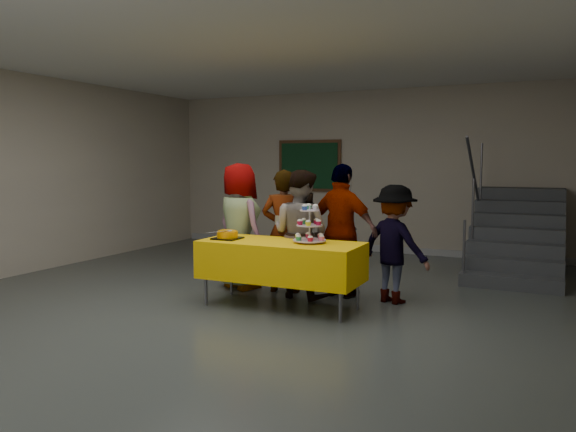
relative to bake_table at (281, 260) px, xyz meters
name	(u,v)px	position (x,y,z in m)	size (l,w,h in m)	color
room_shell	(227,120)	(-0.35, -0.59, 1.57)	(10.00, 10.04, 3.02)	#4C514C
bake_table	(281,260)	(0.00, 0.00, 0.00)	(1.88, 0.78, 0.77)	#595960
cupcake_stand	(310,228)	(0.34, 0.06, 0.38)	(0.38, 0.38, 0.44)	silver
bear_cake	(227,234)	(-0.67, -0.07, 0.27)	(0.32, 0.36, 0.12)	black
schoolchild_a	(239,226)	(-0.94, 0.67, 0.28)	(0.82, 0.53, 1.67)	slate
schoolchild_b	(284,231)	(-0.31, 0.73, 0.24)	(0.58, 0.38, 1.59)	slate
schoolchild_c	(300,234)	(0.00, 0.56, 0.24)	(0.77, 0.60, 1.59)	slate
schoolchild_d	(342,231)	(0.47, 0.79, 0.28)	(0.98, 0.41, 1.66)	slate
schoolchild_e	(394,244)	(1.13, 0.80, 0.15)	(0.92, 0.53, 1.42)	slate
staircase	(517,239)	(2.35, 3.52, -0.07)	(1.30, 2.40, 2.04)	#424447
noticeboard	(309,166)	(-1.50, 4.35, 1.04)	(1.30, 0.05, 1.00)	#472B16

